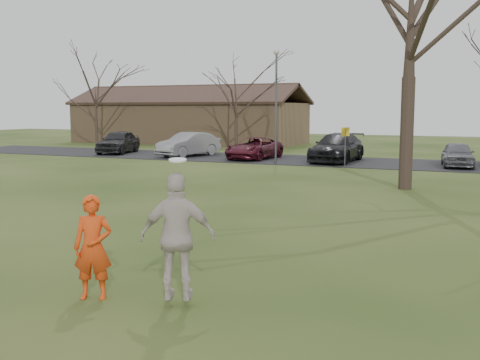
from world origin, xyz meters
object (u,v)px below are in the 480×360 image
Objects in this scene: player_defender at (93,247)px; car_0 at (118,142)px; car_3 at (337,148)px; catching_play at (178,237)px; car_1 at (189,144)px; building at (189,121)px; car_2 at (254,148)px; car_4 at (458,154)px; lamp_post at (276,91)px.

player_defender is 0.37× the size of car_0.
car_0 is (-17.43, 24.89, -0.02)m from player_defender.
catching_play is (3.80, -24.61, 0.28)m from car_3.
building reaches higher than car_1.
building is at bearing 118.64° from catching_play.
catching_play is 0.11× the size of building.
car_4 reaches higher than car_2.
car_1 is 0.84× the size of car_3.
car_2 is 18.08m from building.
car_2 is 0.22× the size of building.
car_0 reaches higher than car_4.
car_4 is at bearing 11.52° from lamp_post.
building reaches higher than car_2.
lamp_post is (-2.87, -2.27, 3.14)m from car_3.
car_0 is 12.83m from lamp_post.
car_0 is at bearing -168.95° from car_1.
catching_play is (8.77, -24.29, 0.43)m from car_2.
car_0 is 13.31m from building.
car_3 is at bearing 15.36° from car_1.
lamp_post is at bearing -39.66° from car_2.
car_3 is at bearing -38.10° from building.
building is (-19.22, 38.03, 1.09)m from player_defender.
lamp_post is (14.00, -15.50, 2.04)m from building.
car_0 is 10.13m from car_2.
car_1 is at bearing -177.71° from car_3.
car_3 is (4.97, 0.32, 0.15)m from car_2.
car_3 is 24.91m from catching_play.
car_4 is at bearing 83.71° from catching_play.
lamp_post is at bearing -175.67° from car_4.
player_defender reaches higher than car_0.
car_1 is at bearing 162.77° from lamp_post.
car_2 is 2.12× the size of catching_play.
catching_play is at bearing -47.29° from car_1.
building is (-11.90, 13.55, 1.25)m from car_2.
player_defender is at bearing -172.60° from catching_play.
lamp_post reaches higher than car_0.
building is 20.99m from lamp_post.
car_1 is at bearing -61.29° from building.
lamp_post is at bearing -47.91° from building.
car_1 is at bearing -18.05° from car_0.
car_0 is at bearing 101.00° from player_defender.
car_0 is 0.22× the size of building.
player_defender is 1.49m from catching_play.
car_0 is 0.84× the size of car_3.
car_1 is at bearing -178.23° from car_2.
lamp_post is (6.64, -2.06, 3.18)m from car_1.
car_2 is at bearing 137.15° from lamp_post.
car_2 is 25.83m from catching_play.
lamp_post is (-5.22, 22.53, 3.13)m from player_defender.
car_0 is at bearing -82.27° from building.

